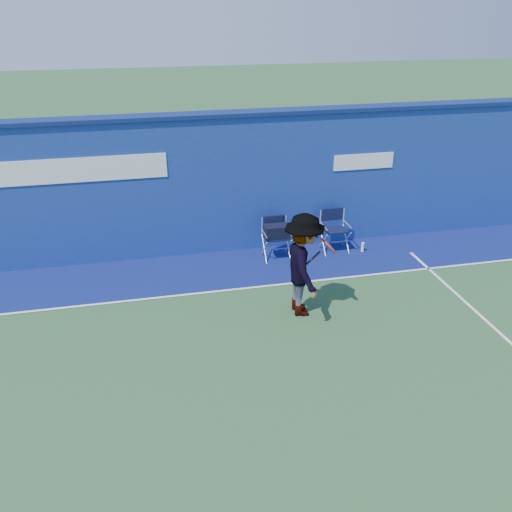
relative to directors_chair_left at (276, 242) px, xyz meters
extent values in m
plane|color=#2C532D|center=(-1.47, -4.44, -0.39)|extent=(80.00, 80.00, 0.00)
cube|color=navy|center=(-1.47, 0.76, 1.11)|extent=(24.00, 0.40, 3.00)
cube|color=navy|center=(-1.47, 0.76, 2.65)|extent=(24.00, 0.50, 0.08)
cube|color=white|center=(-4.47, 0.55, 1.71)|extent=(4.50, 0.02, 0.50)
cube|color=white|center=(2.13, 0.55, 1.51)|extent=(1.40, 0.02, 0.35)
cube|color=navy|center=(-1.47, -0.34, -0.39)|extent=(24.00, 1.80, 0.01)
cube|color=white|center=(-1.47, -1.24, -0.38)|extent=(24.00, 0.06, 0.01)
cube|color=black|center=(0.00, -0.01, 0.10)|extent=(0.48, 0.40, 0.03)
cube|color=silver|center=(0.00, 0.23, 0.30)|extent=(0.54, 0.02, 0.39)
cube|color=black|center=(0.00, 0.23, 0.38)|extent=(0.48, 0.03, 0.28)
cube|color=black|center=(0.00, -0.04, 0.25)|extent=(0.54, 0.32, 0.30)
cube|color=black|center=(0.00, 0.23, 0.42)|extent=(0.39, 0.06, 0.22)
cube|color=black|center=(1.38, 0.08, 0.12)|extent=(0.49, 0.41, 0.03)
cube|color=silver|center=(1.38, 0.32, 0.32)|extent=(0.56, 0.02, 0.40)
cube|color=black|center=(1.38, 0.32, 0.40)|extent=(0.49, 0.03, 0.28)
cylinder|color=white|center=(1.99, -0.12, -0.28)|extent=(0.07, 0.07, 0.22)
imported|color=#EA4738|center=(-0.11, -2.30, 0.57)|extent=(0.76, 1.26, 1.91)
torus|color=red|center=(0.29, -2.42, 0.96)|extent=(0.29, 0.39, 0.30)
cylinder|color=gray|center=(0.29, -2.42, 0.96)|extent=(0.23, 0.33, 0.24)
cylinder|color=black|center=(0.04, -2.39, 0.74)|extent=(0.29, 0.06, 0.25)
camera|label=1|loc=(-2.75, -10.44, 4.89)|focal=38.00mm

